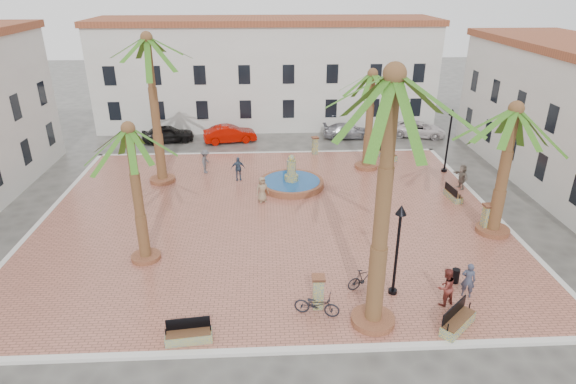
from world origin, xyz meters
name	(u,v)px	position (x,y,z in m)	size (l,w,h in m)	color
ground	(271,218)	(0.00, 0.00, 0.00)	(120.00, 120.00, 0.00)	#56544F
plaza	(271,216)	(0.00, 0.00, 0.07)	(26.00, 22.00, 0.15)	#B06552
kerb_n	(268,153)	(0.00, 11.00, 0.08)	(26.30, 0.30, 0.16)	silver
kerb_s	(276,351)	(0.00, -11.00, 0.08)	(26.30, 0.30, 0.16)	silver
kerb_e	(491,211)	(13.00, 0.00, 0.08)	(0.30, 22.30, 0.16)	silver
kerb_w	(41,222)	(-13.00, 0.00, 0.08)	(0.30, 22.30, 0.16)	silver
building_north	(266,72)	(0.00, 19.99, 4.77)	(30.40, 7.40, 9.50)	silver
fountain	(291,182)	(1.43, 4.15, 0.45)	(4.24, 4.24, 2.19)	brown
palm_nw	(148,54)	(-7.18, 5.47, 8.47)	(5.47, 5.47, 9.67)	brown
palm_sw	(130,145)	(-6.17, -4.38, 5.98)	(4.61, 4.61, 6.90)	brown
palm_s	(392,105)	(3.89, -9.65, 8.91)	(5.68, 5.68, 10.17)	brown
palm_e	(513,126)	(11.91, -2.61, 6.04)	(5.69, 5.69, 7.17)	brown
palm_ne	(372,86)	(7.02, 7.29, 6.03)	(5.27, 5.27, 7.08)	brown
bench_s	(189,336)	(-3.26, -10.38, 0.41)	(1.79, 0.72, 0.92)	#878B5D
bench_se	(458,322)	(7.10, -10.17, 0.43)	(1.79, 1.71, 1.00)	#878B5D
bench_e	(453,195)	(11.32, 1.70, 0.39)	(0.68, 1.69, 0.87)	#878B5D
bench_ne	(387,155)	(8.96, 9.18, 0.43)	(1.24, 1.98, 1.00)	#878B5D
lamppost_s	(399,235)	(5.17, -7.76, 3.03)	(0.46, 0.46, 4.25)	black
lamppost_e	(450,130)	(12.40, 6.28, 3.22)	(0.49, 0.49, 4.53)	black
bollard_se	(318,291)	(1.81, -8.58, 0.93)	(0.56, 0.56, 1.51)	#878B5D
bollard_n	(315,145)	(3.61, 10.40, 0.87)	(0.59, 0.59, 1.38)	#878B5D
bollard_e	(487,217)	(11.59, -2.40, 0.95)	(0.59, 0.59, 1.55)	#878B5D
litter_bin	(456,276)	(8.17, -7.10, 0.49)	(0.35, 0.35, 0.68)	black
cyclist_a	(468,280)	(8.27, -8.13, 0.96)	(0.59, 0.39, 1.62)	#383D51
bicycle_a	(317,305)	(1.71, -9.05, 0.64)	(0.65, 1.86, 0.98)	black
cyclist_b	(446,287)	(7.11, -8.62, 1.00)	(0.83, 0.64, 1.70)	maroon
bicycle_b	(364,278)	(3.99, -7.32, 0.64)	(0.46, 1.64, 0.98)	black
pedestrian_fountain_a	(262,189)	(-0.47, 1.91, 0.95)	(0.78, 0.51, 1.60)	#927A5D
pedestrian_fountain_b	(238,169)	(-2.09, 5.45, 0.97)	(0.96, 0.40, 1.63)	#33445B
pedestrian_north	(206,161)	(-4.42, 6.87, 0.99)	(1.09, 0.62, 1.68)	#4F4F55
pedestrian_east	(462,177)	(12.40, 3.26, 0.97)	(1.53, 0.49, 1.65)	#76695C
car_black	(168,134)	(-8.39, 14.45, 0.73)	(1.71, 4.26, 1.45)	black
car_red	(230,134)	(-3.18, 14.17, 0.72)	(1.52, 4.37, 1.44)	#A30A00
car_silver	(348,131)	(6.95, 14.85, 0.63)	(1.75, 4.32, 1.25)	#9E9DA5
car_white	(419,129)	(13.19, 14.95, 0.64)	(2.13, 4.62, 1.28)	silver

